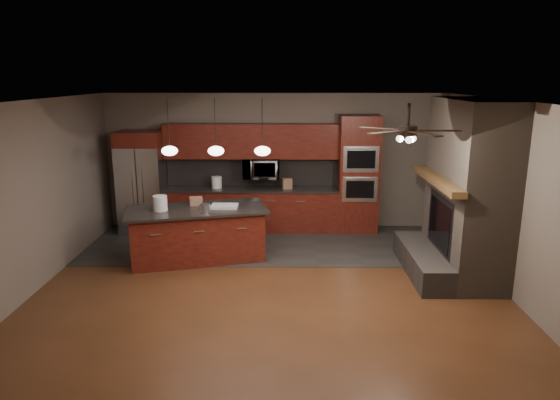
{
  "coord_description": "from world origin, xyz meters",
  "views": [
    {
      "loc": [
        0.23,
        -7.27,
        3.14
      ],
      "look_at": [
        0.13,
        0.6,
        1.17
      ],
      "focal_mm": 32.0,
      "sensor_mm": 36.0,
      "label": 1
    }
  ],
  "objects_px": {
    "kitchen_island": "(198,234)",
    "cardboard_box": "(196,201)",
    "oven_tower": "(358,174)",
    "counter_bucket": "(217,182)",
    "paint_tray": "(225,206)",
    "white_bucket": "(160,203)",
    "paint_can": "(205,208)",
    "microwave": "(261,168)",
    "refrigerator": "(142,182)",
    "counter_box": "(287,184)"
  },
  "relations": [
    {
      "from": "microwave",
      "to": "paint_tray",
      "type": "distance_m",
      "value": 1.81
    },
    {
      "from": "cardboard_box",
      "to": "microwave",
      "type": "bearing_deg",
      "value": 39.57
    },
    {
      "from": "cardboard_box",
      "to": "counter_box",
      "type": "xyz_separation_m",
      "value": [
        1.61,
        1.42,
        0.02
      ]
    },
    {
      "from": "oven_tower",
      "to": "paint_tray",
      "type": "bearing_deg",
      "value": -147.23
    },
    {
      "from": "cardboard_box",
      "to": "refrigerator",
      "type": "bearing_deg",
      "value": 119.15
    },
    {
      "from": "oven_tower",
      "to": "paint_can",
      "type": "bearing_deg",
      "value": -146.75
    },
    {
      "from": "counter_bucket",
      "to": "counter_box",
      "type": "bearing_deg",
      "value": -1.99
    },
    {
      "from": "oven_tower",
      "to": "white_bucket",
      "type": "height_order",
      "value": "oven_tower"
    },
    {
      "from": "microwave",
      "to": "counter_bucket",
      "type": "bearing_deg",
      "value": -176.87
    },
    {
      "from": "white_bucket",
      "to": "cardboard_box",
      "type": "bearing_deg",
      "value": 35.63
    },
    {
      "from": "white_bucket",
      "to": "paint_tray",
      "type": "relative_size",
      "value": 0.56
    },
    {
      "from": "microwave",
      "to": "refrigerator",
      "type": "distance_m",
      "value": 2.44
    },
    {
      "from": "kitchen_island",
      "to": "white_bucket",
      "type": "distance_m",
      "value": 0.84
    },
    {
      "from": "white_bucket",
      "to": "counter_box",
      "type": "relative_size",
      "value": 1.22
    },
    {
      "from": "oven_tower",
      "to": "refrigerator",
      "type": "bearing_deg",
      "value": -179.04
    },
    {
      "from": "oven_tower",
      "to": "white_bucket",
      "type": "bearing_deg",
      "value": -152.81
    },
    {
      "from": "kitchen_island",
      "to": "white_bucket",
      "type": "height_order",
      "value": "white_bucket"
    },
    {
      "from": "oven_tower",
      "to": "microwave",
      "type": "bearing_deg",
      "value": 178.34
    },
    {
      "from": "oven_tower",
      "to": "counter_bucket",
      "type": "xyz_separation_m",
      "value": [
        -2.89,
        0.01,
        -0.17
      ]
    },
    {
      "from": "counter_box",
      "to": "white_bucket",
      "type": "bearing_deg",
      "value": -153.06
    },
    {
      "from": "paint_can",
      "to": "paint_tray",
      "type": "bearing_deg",
      "value": 37.1
    },
    {
      "from": "oven_tower",
      "to": "kitchen_island",
      "type": "distance_m",
      "value": 3.53
    },
    {
      "from": "paint_can",
      "to": "counter_bucket",
      "type": "distance_m",
      "value": 1.87
    },
    {
      "from": "paint_tray",
      "to": "cardboard_box",
      "type": "relative_size",
      "value": 2.08
    },
    {
      "from": "counter_box",
      "to": "paint_tray",
      "type": "bearing_deg",
      "value": -137.45
    },
    {
      "from": "cardboard_box",
      "to": "counter_bucket",
      "type": "height_order",
      "value": "counter_bucket"
    },
    {
      "from": "white_bucket",
      "to": "counter_bucket",
      "type": "distance_m",
      "value": 1.98
    },
    {
      "from": "kitchen_island",
      "to": "cardboard_box",
      "type": "distance_m",
      "value": 0.58
    },
    {
      "from": "paint_tray",
      "to": "refrigerator",
      "type": "bearing_deg",
      "value": 140.28
    },
    {
      "from": "kitchen_island",
      "to": "oven_tower",
      "type": "bearing_deg",
      "value": 15.19
    },
    {
      "from": "white_bucket",
      "to": "paint_can",
      "type": "relative_size",
      "value": 1.46
    },
    {
      "from": "oven_tower",
      "to": "counter_bucket",
      "type": "distance_m",
      "value": 2.89
    },
    {
      "from": "microwave",
      "to": "white_bucket",
      "type": "height_order",
      "value": "microwave"
    },
    {
      "from": "refrigerator",
      "to": "paint_can",
      "type": "xyz_separation_m",
      "value": [
        1.57,
        -1.78,
        -0.06
      ]
    },
    {
      "from": "microwave",
      "to": "oven_tower",
      "type": "bearing_deg",
      "value": -1.66
    },
    {
      "from": "kitchen_island",
      "to": "paint_tray",
      "type": "distance_m",
      "value": 0.68
    },
    {
      "from": "oven_tower",
      "to": "microwave",
      "type": "relative_size",
      "value": 3.25
    },
    {
      "from": "white_bucket",
      "to": "microwave",
      "type": "bearing_deg",
      "value": 49.63
    },
    {
      "from": "kitchen_island",
      "to": "counter_box",
      "type": "relative_size",
      "value": 12.17
    },
    {
      "from": "paint_can",
      "to": "cardboard_box",
      "type": "xyz_separation_m",
      "value": [
        -0.22,
        0.4,
        0.01
      ]
    },
    {
      "from": "white_bucket",
      "to": "counter_box",
      "type": "distance_m",
      "value": 2.8
    },
    {
      "from": "paint_tray",
      "to": "counter_box",
      "type": "xyz_separation_m",
      "value": [
        1.08,
        1.59,
        0.06
      ]
    },
    {
      "from": "paint_tray",
      "to": "counter_box",
      "type": "distance_m",
      "value": 1.92
    },
    {
      "from": "cardboard_box",
      "to": "counter_box",
      "type": "bearing_deg",
      "value": 26.4
    },
    {
      "from": "refrigerator",
      "to": "paint_can",
      "type": "height_order",
      "value": "refrigerator"
    },
    {
      "from": "white_bucket",
      "to": "cardboard_box",
      "type": "relative_size",
      "value": 1.17
    },
    {
      "from": "oven_tower",
      "to": "counter_box",
      "type": "height_order",
      "value": "oven_tower"
    },
    {
      "from": "refrigerator",
      "to": "counter_box",
      "type": "bearing_deg",
      "value": 0.61
    },
    {
      "from": "kitchen_island",
      "to": "cardboard_box",
      "type": "relative_size",
      "value": 11.69
    },
    {
      "from": "paint_can",
      "to": "kitchen_island",
      "type": "bearing_deg",
      "value": 136.9
    }
  ]
}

